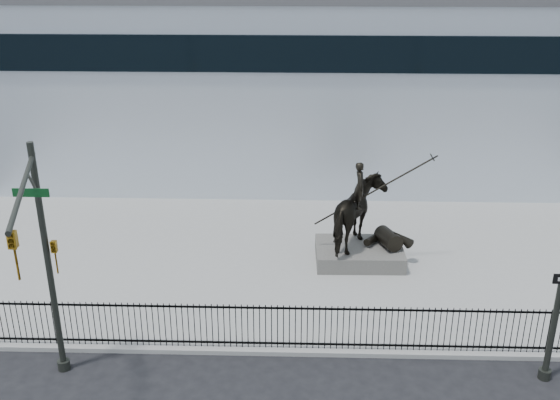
{
  "coord_description": "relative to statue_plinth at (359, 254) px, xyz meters",
  "views": [
    {
      "loc": [
        -0.15,
        -15.49,
        12.03
      ],
      "look_at": [
        -0.81,
        6.0,
        3.07
      ],
      "focal_mm": 42.0,
      "sensor_mm": 36.0,
      "label": 1
    }
  ],
  "objects": [
    {
      "name": "equestrian_statue",
      "position": [
        0.06,
        0.0,
        1.6
      ],
      "size": [
        4.23,
        2.64,
        3.58
      ],
      "rotation": [
        0.0,
        0.0,
        0.02
      ],
      "color": "black",
      "rests_on": "statue_plinth"
    },
    {
      "name": "traffic_signal_left",
      "position": [
        -8.96,
        -7.6,
        3.57
      ],
      "size": [
        1.52,
        4.84,
        7.0
      ],
      "color": "#262923",
      "rests_on": "ground"
    },
    {
      "name": "picket_fence",
      "position": [
        -2.2,
        -5.73,
        0.44
      ],
      "size": [
        22.1,
        0.1,
        1.5
      ],
      "color": "black",
      "rests_on": "plaza"
    },
    {
      "name": "ground",
      "position": [
        -2.2,
        -6.98,
        -0.46
      ],
      "size": [
        120.0,
        120.0,
        0.0
      ],
      "primitive_type": "plane",
      "color": "black",
      "rests_on": "ground"
    },
    {
      "name": "plaza",
      "position": [
        -2.2,
        0.02,
        -0.38
      ],
      "size": [
        30.0,
        12.0,
        0.15
      ],
      "primitive_type": "cube",
      "color": "gray",
      "rests_on": "ground"
    },
    {
      "name": "statue_plinth",
      "position": [
        0.0,
        0.0,
        0.0
      ],
      "size": [
        3.33,
        2.32,
        0.62
      ],
      "primitive_type": "cube",
      "rotation": [
        0.0,
        0.0,
        0.02
      ],
      "color": "#4F4D48",
      "rests_on": "plaza"
    },
    {
      "name": "building",
      "position": [
        -2.2,
        13.02,
        4.04
      ],
      "size": [
        44.0,
        14.0,
        9.0
      ],
      "primitive_type": "cube",
      "color": "silver",
      "rests_on": "ground"
    }
  ]
}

